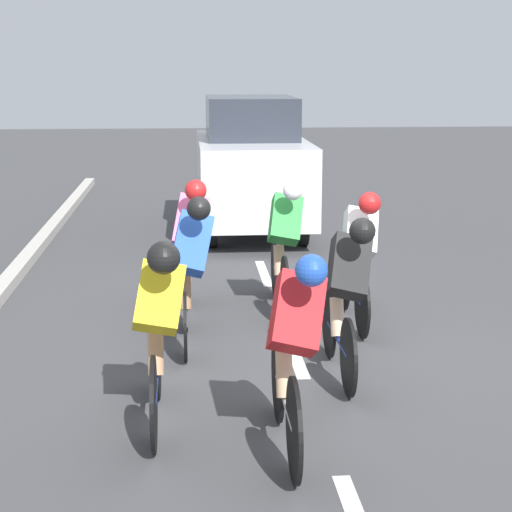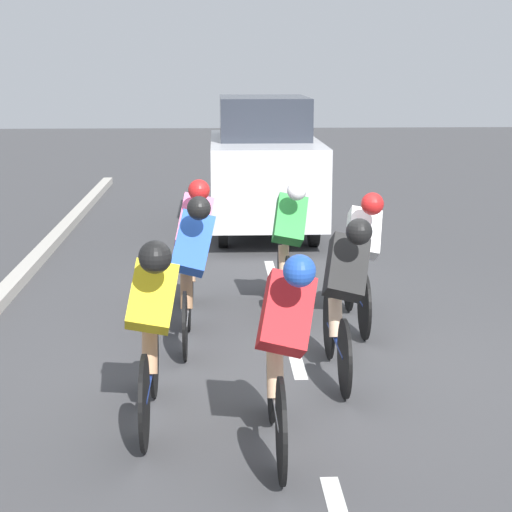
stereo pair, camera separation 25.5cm
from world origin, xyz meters
name	(u,v)px [view 2 (the right image)]	position (x,y,z in m)	size (l,w,h in m)	color
ground_plane	(296,360)	(0.00, 0.00, 0.00)	(60.00, 60.00, 0.00)	#424244
lane_stripe_mid	(294,353)	(0.00, -0.20, 0.00)	(0.12, 1.40, 0.01)	white
lane_stripe_far	(272,273)	(0.00, -3.40, 0.00)	(0.12, 1.40, 0.01)	white
cyclist_green	(288,243)	(-0.06, -1.66, 0.76)	(0.42, 1.72, 1.48)	black
cyclist_blue	(191,266)	(0.97, -0.48, 0.80)	(0.45, 1.60, 1.50)	black
cyclist_white	(361,255)	(-0.76, -1.04, 0.76)	(0.41, 1.69, 1.44)	black
cyclist_pink	(193,245)	(0.98, -1.44, 0.80)	(0.43, 1.73, 1.53)	black
cyclist_yellow	(152,326)	(1.21, 1.38, 0.78)	(0.41, 1.70, 1.47)	black
cyclist_black	(344,293)	(-0.35, 0.49, 0.77)	(0.44, 1.63, 1.46)	black
cyclist_red	(283,348)	(0.28, 1.91, 0.77)	(0.44, 1.70, 1.48)	black
support_car	(264,165)	(-0.06, -6.31, 1.08)	(1.70, 3.83, 2.18)	black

